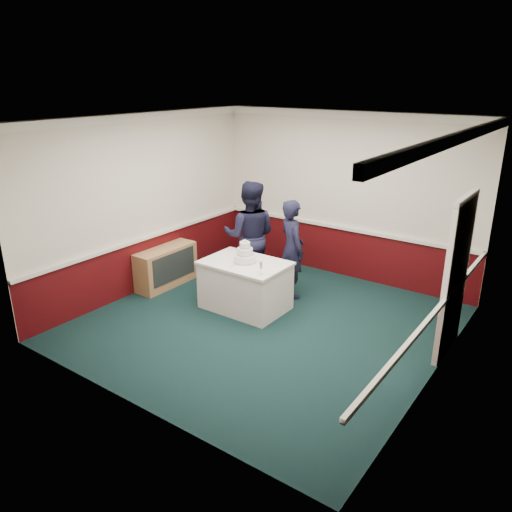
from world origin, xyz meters
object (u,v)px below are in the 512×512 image
Objects in this scene: wedding_cake at (245,255)px; person_man at (250,236)px; cake_knife at (236,265)px; person_woman at (292,249)px; cake_table at (245,285)px; sideboard at (166,267)px; champagne_flute at (261,266)px.

person_man is at bearing 121.04° from wedding_cake.
wedding_cake is 1.65× the size of cake_knife.
person_man is at bearing 43.01° from person_woman.
sideboard is at bearing -177.76° from cake_table.
cake_knife is 0.12× the size of person_man.
cake_knife is 1.12m from person_woman.
sideboard is 2.29m from champagne_flute.
sideboard is at bearing -168.95° from cake_knife.
cake_table is (1.71, 0.07, 0.05)m from sideboard.
cake_knife reaches higher than cake_table.
sideboard is at bearing 57.55° from person_woman.
wedding_cake reaches higher than cake_knife.
person_woman is at bearing 24.35° from sideboard.
cake_table is 0.44m from cake_knife.
cake_table is 6.00× the size of cake_knife.
person_woman reaches higher than wedding_cake.
person_man is at bearing 132.99° from champagne_flute.
person_man is (-0.44, 0.72, 0.55)m from cake_table.
person_woman is (0.77, 0.13, -0.12)m from person_man.
person_man is 1.14× the size of person_woman.
wedding_cake is at bearing 150.75° from champagne_flute.
person_man is at bearing 129.30° from cake_knife.
wedding_cake reaches higher than sideboard.
cake_table is at bearing -90.00° from wedding_cake.
wedding_cake is at bearing 90.00° from cake_table.
wedding_cake is 0.23m from cake_knife.
cake_table is 3.63× the size of wedding_cake.
sideboard is 1.74m from cake_knife.
cake_knife is (-0.03, -0.20, -0.11)m from wedding_cake.
person_man is (-0.94, 1.00, 0.03)m from champagne_flute.
cake_table is 6.44× the size of champagne_flute.
cake_knife is 1.07× the size of champagne_flute.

